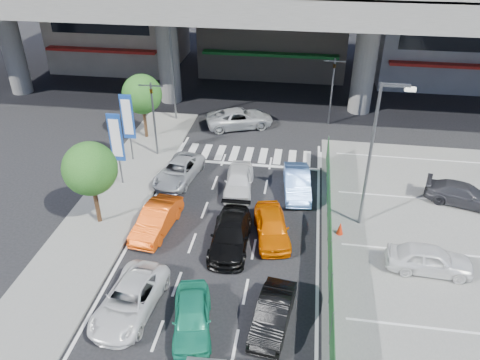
% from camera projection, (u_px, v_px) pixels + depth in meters
% --- Properties ---
extents(ground, '(120.00, 120.00, 0.00)m').
position_uv_depth(ground, '(211.00, 288.00, 21.31)').
color(ground, black).
rests_on(ground, ground).
extents(parking_lot, '(12.00, 28.00, 0.06)m').
position_uv_depth(parking_lot, '(453.00, 282.00, 21.59)').
color(parking_lot, slate).
rests_on(parking_lot, ground).
extents(sidewalk_left, '(4.00, 30.00, 0.12)m').
position_uv_depth(sidewalk_left, '(100.00, 222.00, 25.55)').
color(sidewalk_left, slate).
rests_on(sidewalk_left, ground).
extents(fence_run, '(0.16, 22.00, 1.80)m').
position_uv_depth(fence_run, '(330.00, 270.00, 21.01)').
color(fence_run, '#1B5124').
rests_on(fence_run, ground).
extents(building_east, '(12.00, 10.90, 12.00)m').
position_uv_depth(building_east, '(448.00, 14.00, 43.19)').
color(building_east, gray).
rests_on(building_east, ground).
extents(traffic_light_left, '(1.60, 1.24, 5.20)m').
position_uv_depth(traffic_light_left, '(152.00, 101.00, 30.20)').
color(traffic_light_left, '#595B60').
rests_on(traffic_light_left, ground).
extents(traffic_light_right, '(1.60, 1.24, 5.20)m').
position_uv_depth(traffic_light_right, '(333.00, 75.00, 34.63)').
color(traffic_light_right, '#595B60').
rests_on(traffic_light_right, ground).
extents(street_lamp_right, '(1.65, 0.22, 8.00)m').
position_uv_depth(street_lamp_right, '(375.00, 146.00, 22.99)').
color(street_lamp_right, '#595B60').
rests_on(street_lamp_right, ground).
extents(street_lamp_left, '(1.65, 0.22, 8.00)m').
position_uv_depth(street_lamp_left, '(174.00, 61.00, 34.85)').
color(street_lamp_left, '#595B60').
rests_on(street_lamp_left, ground).
extents(signboard_near, '(0.80, 0.14, 4.70)m').
position_uv_depth(signboard_near, '(116.00, 140.00, 27.39)').
color(signboard_near, '#595B60').
rests_on(signboard_near, ground).
extents(signboard_far, '(0.80, 0.14, 4.70)m').
position_uv_depth(signboard_far, '(128.00, 119.00, 29.98)').
color(signboard_far, '#595B60').
rests_on(signboard_far, ground).
extents(tree_near, '(2.80, 2.80, 4.80)m').
position_uv_depth(tree_near, '(90.00, 169.00, 23.82)').
color(tree_near, '#382314').
rests_on(tree_near, ground).
extents(tree_far, '(2.80, 2.80, 4.80)m').
position_uv_depth(tree_far, '(142.00, 94.00, 32.80)').
color(tree_far, '#382314').
rests_on(tree_far, ground).
extents(sedan_white_mid_left, '(2.55, 4.77, 1.27)m').
position_uv_depth(sedan_white_mid_left, '(130.00, 300.00, 19.81)').
color(sedan_white_mid_left, white).
rests_on(sedan_white_mid_left, ground).
extents(taxi_teal_mid, '(2.32, 4.06, 1.30)m').
position_uv_depth(taxi_teal_mid, '(192.00, 317.00, 18.99)').
color(taxi_teal_mid, '#1C926E').
rests_on(taxi_teal_mid, ground).
extents(hatch_black_mid_right, '(1.79, 3.91, 1.24)m').
position_uv_depth(hatch_black_mid_right, '(273.00, 314.00, 19.15)').
color(hatch_black_mid_right, black).
rests_on(hatch_black_mid_right, ground).
extents(taxi_orange_left, '(1.94, 4.30, 1.37)m').
position_uv_depth(taxi_orange_left, '(157.00, 220.00, 24.64)').
color(taxi_orange_left, '#F84E0B').
rests_on(taxi_orange_left, ground).
extents(sedan_black_mid, '(1.99, 4.65, 1.34)m').
position_uv_depth(sedan_black_mid, '(231.00, 235.00, 23.58)').
color(sedan_black_mid, black).
rests_on(sedan_black_mid, ground).
extents(taxi_orange_right, '(2.47, 4.31, 1.38)m').
position_uv_depth(taxi_orange_right, '(272.00, 226.00, 24.14)').
color(taxi_orange_right, '#E66400').
rests_on(taxi_orange_right, ground).
extents(wagon_silver_front_left, '(2.75, 4.72, 1.23)m').
position_uv_depth(wagon_silver_front_left, '(179.00, 171.00, 29.14)').
color(wagon_silver_front_left, '#AEB1B6').
rests_on(wagon_silver_front_left, ground).
extents(sedan_white_front_mid, '(1.88, 4.15, 1.38)m').
position_uv_depth(sedan_white_front_mid, '(239.00, 180.00, 28.03)').
color(sedan_white_front_mid, silver).
rests_on(sedan_white_front_mid, ground).
extents(kei_truck_front_right, '(1.89, 4.32, 1.38)m').
position_uv_depth(kei_truck_front_right, '(297.00, 183.00, 27.80)').
color(kei_truck_front_right, '#6A9EF5').
rests_on(kei_truck_front_right, ground).
extents(crossing_wagon_silver, '(5.61, 4.02, 1.42)m').
position_uv_depth(crossing_wagon_silver, '(240.00, 118.00, 35.85)').
color(crossing_wagon_silver, '#A7AAAE').
rests_on(crossing_wagon_silver, ground).
extents(parked_sedan_white, '(4.02, 1.77, 1.35)m').
position_uv_depth(parked_sedan_white, '(429.00, 259.00, 21.90)').
color(parked_sedan_white, white).
rests_on(parked_sedan_white, parking_lot).
extents(parked_sedan_dgrey, '(4.50, 2.80, 1.22)m').
position_uv_depth(parked_sedan_dgrey, '(463.00, 194.00, 26.75)').
color(parked_sedan_dgrey, '#323237').
rests_on(parked_sedan_dgrey, parking_lot).
extents(traffic_cone, '(0.47, 0.47, 0.71)m').
position_uv_depth(traffic_cone, '(340.00, 228.00, 24.45)').
color(traffic_cone, red).
rests_on(traffic_cone, parking_lot).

